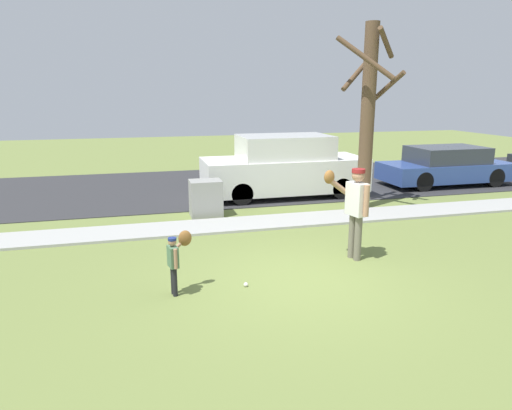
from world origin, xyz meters
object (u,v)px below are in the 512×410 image
at_px(person_adult, 355,204).
at_px(street_tree_near, 368,112).
at_px(baseball, 246,285).
at_px(parked_van_white, 284,168).
at_px(person_child, 177,254).
at_px(parked_wagon_blue, 446,166).
at_px(utility_cabinet, 206,198).

relative_size(person_adult, street_tree_near, 0.36).
height_order(baseball, parked_van_white, parked_van_white).
xyz_separation_m(baseball, parked_van_white, (2.77, 6.44, 0.87)).
xyz_separation_m(person_child, parked_wagon_blue, (9.89, 6.65, -0.00)).
xyz_separation_m(baseball, utility_cabinet, (0.05, 4.69, 0.44)).
bearing_deg(utility_cabinet, person_adult, -59.89).
height_order(person_child, parked_van_white, parked_van_white).
bearing_deg(parked_van_white, baseball, -113.26).
distance_m(person_adult, person_child, 3.54).
bearing_deg(baseball, street_tree_near, 45.01).
height_order(person_adult, street_tree_near, street_tree_near).
distance_m(utility_cabinet, parked_wagon_blue, 8.95).
xyz_separation_m(person_adult, street_tree_near, (2.16, 3.71, 1.53)).
height_order(utility_cabinet, street_tree_near, street_tree_near).
relative_size(person_child, parked_wagon_blue, 0.22).
bearing_deg(utility_cabinet, parked_wagon_blue, 12.91).
relative_size(parked_van_white, parked_wagon_blue, 1.11).
height_order(person_child, parked_wagon_blue, parked_wagon_blue).
distance_m(street_tree_near, parked_wagon_blue, 5.21).
distance_m(person_adult, baseball, 2.67).
bearing_deg(person_adult, parked_wagon_blue, -149.93).
height_order(person_adult, person_child, person_adult).
relative_size(baseball, parked_wagon_blue, 0.02).
height_order(person_adult, utility_cabinet, person_adult).
bearing_deg(street_tree_near, parked_wagon_blue, 27.21).
relative_size(utility_cabinet, parked_wagon_blue, 0.21).
distance_m(person_adult, street_tree_near, 4.56).
height_order(utility_cabinet, parked_wagon_blue, parked_wagon_blue).
bearing_deg(parked_wagon_blue, person_adult, -137.47).
xyz_separation_m(person_adult, utility_cabinet, (-2.27, 3.92, -0.63)).
bearing_deg(person_child, parked_van_white, 46.29).
bearing_deg(baseball, utility_cabinet, 89.39).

